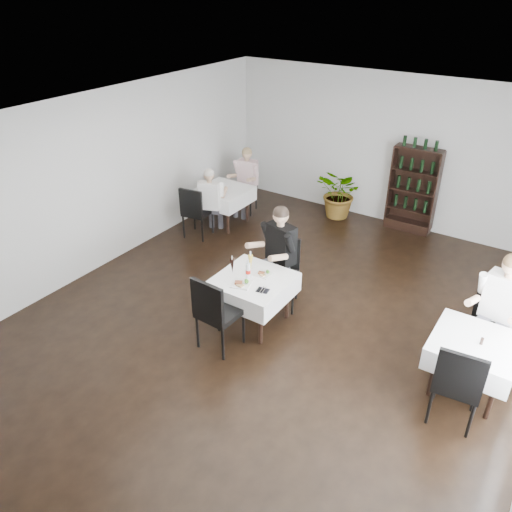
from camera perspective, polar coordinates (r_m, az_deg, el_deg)
The scene contains 23 objects.
room_shell at distance 6.66m, azimuth 1.81°, elevation 2.00°, with size 9.00×9.00×9.00m.
wine_shelf at distance 10.37m, azimuth 17.48°, elevation 7.10°, with size 0.90×0.28×1.75m.
main_table at distance 7.25m, azimuth -0.32°, elevation -3.55°, with size 1.03×1.03×0.77m.
left_table at distance 10.29m, azimuth -3.71°, elevation 6.91°, with size 0.98×0.98×0.77m.
right_table at distance 6.66m, azimuth 23.59°, elevation -9.90°, with size 0.98×0.98×0.77m.
potted_tree at distance 10.72m, azimuth 9.68°, elevation 7.03°, with size 0.97×0.84×1.08m, color #28561D.
main_chair_far at distance 7.71m, azimuth 3.06°, elevation -1.42°, with size 0.64×0.64×1.08m.
main_chair_near at distance 6.75m, azimuth -4.70°, elevation -6.15°, with size 0.55×0.55×1.15m.
left_chair_far at distance 10.91m, azimuth -1.21°, elevation 8.15°, with size 0.59×0.59×1.04m.
left_chair_near at distance 9.76m, azimuth -7.00°, elevation 5.30°, with size 0.55×0.56×1.05m.
right_chair_far at distance 7.20m, azimuth 24.80°, elevation -7.13°, with size 0.58×0.58×1.07m.
right_chair_near at distance 6.14m, azimuth 22.10°, elevation -13.11°, with size 0.56×0.56×1.12m.
diner_main at distance 7.57m, azimuth 2.32°, elevation 0.82°, with size 0.68×0.72×1.63m.
diner_left_far at distance 10.67m, azimuth -1.20°, elevation 9.08°, with size 0.57×0.59×1.45m.
diner_left_near at distance 9.79m, azimuth -5.16°, elevation 6.82°, with size 0.61×0.65×1.39m.
diner_right_far at distance 7.01m, azimuth 26.05°, elevation -5.00°, with size 0.67×0.70×1.65m.
plate_far at distance 7.25m, azimuth 0.88°, elevation -2.02°, with size 0.23×0.23×0.07m.
plate_near at distance 7.02m, azimuth -1.66°, elevation -3.16°, with size 0.33×0.33×0.08m.
pilsner_dark at distance 7.25m, azimuth -2.73°, elevation -1.13°, with size 0.07×0.07×0.28m.
pilsner_lager at distance 7.28m, azimuth -0.64°, elevation -0.79°, with size 0.08×0.08×0.32m.
coke_bottle at distance 7.13m, azimuth -0.91°, elevation -1.68°, with size 0.07×0.07×0.29m.
napkin_cutlery at distance 6.90m, azimuth 0.78°, elevation -3.93°, with size 0.19×0.18×0.02m.
pepper_mill at distance 6.52m, azimuth 24.40°, elevation -8.85°, with size 0.04×0.04×0.09m, color black.
Camera 1 is at (3.08, -5.03, 4.60)m, focal length 35.00 mm.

